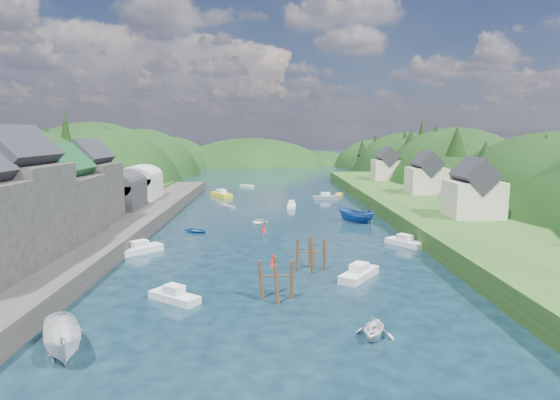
{
  "coord_description": "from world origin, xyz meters",
  "views": [
    {
      "loc": [
        -1.49,
        -42.23,
        14.04
      ],
      "look_at": [
        0.0,
        28.0,
        4.0
      ],
      "focal_mm": 30.0,
      "sensor_mm": 36.0,
      "label": 1
    }
  ],
  "objects_px": {
    "piling_cluster_near": "(276,283)",
    "channel_buoy_far": "(264,228)",
    "channel_buoy_near": "(273,260)",
    "piling_cluster_far": "(311,257)"
  },
  "relations": [
    {
      "from": "piling_cluster_near",
      "to": "channel_buoy_far",
      "type": "xyz_separation_m",
      "value": [
        -1.42,
        27.66,
        -0.91
      ]
    },
    {
      "from": "piling_cluster_near",
      "to": "piling_cluster_far",
      "type": "distance_m",
      "value": 9.23
    },
    {
      "from": "piling_cluster_far",
      "to": "channel_buoy_near",
      "type": "distance_m",
      "value": 4.48
    },
    {
      "from": "piling_cluster_near",
      "to": "channel_buoy_far",
      "type": "height_order",
      "value": "piling_cluster_near"
    },
    {
      "from": "channel_buoy_near",
      "to": "channel_buoy_far",
      "type": "height_order",
      "value": "same"
    },
    {
      "from": "piling_cluster_far",
      "to": "channel_buoy_far",
      "type": "relative_size",
      "value": 3.46
    },
    {
      "from": "piling_cluster_near",
      "to": "channel_buoy_near",
      "type": "bearing_deg",
      "value": 91.46
    },
    {
      "from": "piling_cluster_far",
      "to": "channel_buoy_near",
      "type": "relative_size",
      "value": 3.46
    },
    {
      "from": "piling_cluster_near",
      "to": "channel_buoy_far",
      "type": "bearing_deg",
      "value": 92.94
    },
    {
      "from": "channel_buoy_near",
      "to": "channel_buoy_far",
      "type": "relative_size",
      "value": 1.0
    }
  ]
}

